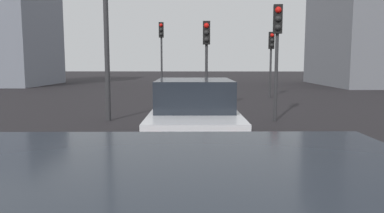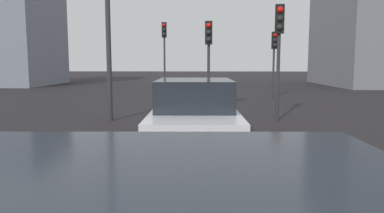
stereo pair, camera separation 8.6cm
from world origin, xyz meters
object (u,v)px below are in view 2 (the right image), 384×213
at_px(traffic_light_near_right, 164,43).
at_px(traffic_light_far_left, 209,46).
at_px(car_white_lead, 195,116).
at_px(traffic_light_far_right, 279,38).
at_px(traffic_light_near_left, 274,50).

xyz_separation_m(traffic_light_near_right, traffic_light_far_left, (-7.70, -2.55, -0.54)).
height_order(car_white_lead, traffic_light_far_right, traffic_light_far_right).
bearing_deg(traffic_light_far_left, traffic_light_far_right, 41.93).
bearing_deg(traffic_light_near_left, traffic_light_far_left, -36.14).
distance_m(traffic_light_near_right, traffic_light_far_left, 8.13).
bearing_deg(traffic_light_near_right, traffic_light_far_left, 17.92).
xyz_separation_m(traffic_light_near_left, traffic_light_near_right, (2.32, 6.15, 0.53)).
bearing_deg(traffic_light_far_right, traffic_light_near_right, -148.27).
distance_m(traffic_light_near_left, traffic_light_far_left, 6.47).
relative_size(car_white_lead, traffic_light_far_right, 1.26).
distance_m(car_white_lead, traffic_light_far_left, 6.86).
relative_size(car_white_lead, traffic_light_near_left, 1.33).
height_order(traffic_light_far_left, traffic_light_far_right, traffic_light_far_right).
xyz_separation_m(traffic_light_near_left, traffic_light_far_left, (-5.38, 3.59, -0.01)).
distance_m(traffic_light_near_right, traffic_light_far_right, 11.44).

